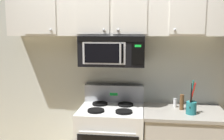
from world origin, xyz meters
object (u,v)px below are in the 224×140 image
utensil_crock_teal (191,105)px  salt_shaker (175,103)px  over_range_microwave (112,51)px  pepper_mill (182,102)px

utensil_crock_teal → salt_shaker: (-0.15, 0.24, -0.04)m
utensil_crock_teal → salt_shaker: utensil_crock_teal is taller
over_range_microwave → pepper_mill: bearing=-4.6°
utensil_crock_teal → pepper_mill: size_ratio=2.14×
over_range_microwave → salt_shaker: size_ratio=7.02×
over_range_microwave → salt_shaker: over_range_microwave is taller
utensil_crock_teal → over_range_microwave: bearing=166.4°
over_range_microwave → pepper_mill: 1.01m
pepper_mill → utensil_crock_teal: bearing=-62.1°
over_range_microwave → utensil_crock_teal: (0.90, -0.22, -0.58)m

